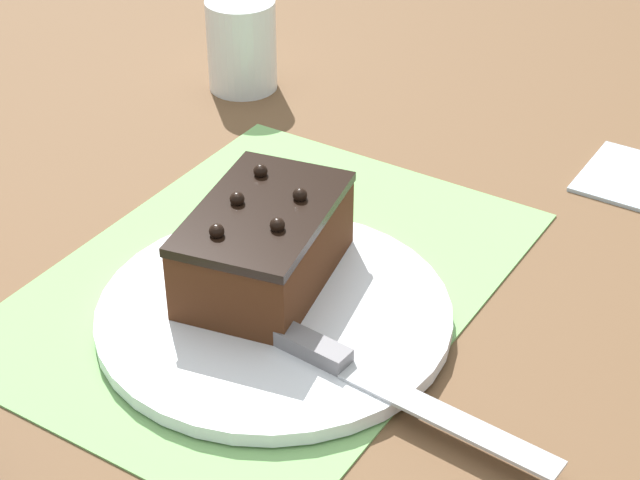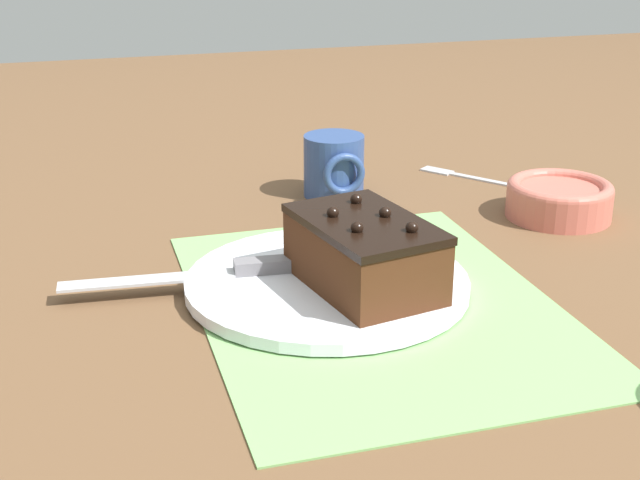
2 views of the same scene
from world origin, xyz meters
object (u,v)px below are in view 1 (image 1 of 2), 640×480
cake_plate (274,314)px  serving_knife (349,367)px  drinking_glass (242,45)px  chocolate_cake (264,244)px

cake_plate → serving_knife: bearing=-110.9°
cake_plate → drinking_glass: 0.44m
serving_knife → drinking_glass: bearing=-131.4°
chocolate_cake → drinking_glass: 0.40m
cake_plate → drinking_glass: (0.34, 0.27, 0.04)m
chocolate_cake → serving_knife: 0.14m
cake_plate → serving_knife: size_ratio=1.12×
serving_knife → drinking_glass: 0.52m
cake_plate → drinking_glass: bearing=38.8°
chocolate_cake → drinking_glass: (0.31, 0.25, 0.00)m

